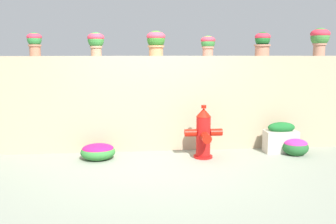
{
  "coord_description": "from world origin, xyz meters",
  "views": [
    {
      "loc": [
        -0.32,
        -5.07,
        1.7
      ],
      "look_at": [
        0.23,
        0.9,
        0.69
      ],
      "focal_mm": 37.99,
      "sensor_mm": 36.0,
      "label": 1
    }
  ],
  "objects_px": {
    "potted_plant_5": "(262,42)",
    "flower_bush_right": "(296,146)",
    "potted_plant_4": "(208,44)",
    "fire_hydrant": "(204,134)",
    "potted_plant_3": "(156,41)",
    "potted_plant_2": "(96,41)",
    "potted_plant_6": "(320,38)",
    "planter_box": "(281,138)",
    "potted_plant_1": "(34,42)",
    "flower_bush_left": "(98,151)"
  },
  "relations": [
    {
      "from": "flower_bush_left",
      "to": "potted_plant_2",
      "type": "bearing_deg",
      "value": 93.62
    },
    {
      "from": "flower_bush_left",
      "to": "potted_plant_1",
      "type": "bearing_deg",
      "value": 150.68
    },
    {
      "from": "potted_plant_4",
      "to": "planter_box",
      "type": "height_order",
      "value": "potted_plant_4"
    },
    {
      "from": "potted_plant_2",
      "to": "fire_hydrant",
      "type": "xyz_separation_m",
      "value": [
        1.74,
        -0.68,
        -1.49
      ]
    },
    {
      "from": "potted_plant_3",
      "to": "planter_box",
      "type": "distance_m",
      "value": 2.71
    },
    {
      "from": "potted_plant_3",
      "to": "flower_bush_right",
      "type": "distance_m",
      "value": 2.95
    },
    {
      "from": "potted_plant_5",
      "to": "potted_plant_6",
      "type": "relative_size",
      "value": 0.86
    },
    {
      "from": "flower_bush_left",
      "to": "flower_bush_right",
      "type": "distance_m",
      "value": 3.27
    },
    {
      "from": "potted_plant_3",
      "to": "potted_plant_6",
      "type": "height_order",
      "value": "potted_plant_6"
    },
    {
      "from": "potted_plant_4",
      "to": "potted_plant_5",
      "type": "bearing_deg",
      "value": 0.61
    },
    {
      "from": "potted_plant_2",
      "to": "planter_box",
      "type": "relative_size",
      "value": 0.72
    },
    {
      "from": "potted_plant_3",
      "to": "potted_plant_4",
      "type": "distance_m",
      "value": 0.9
    },
    {
      "from": "potted_plant_1",
      "to": "flower_bush_left",
      "type": "relative_size",
      "value": 0.7
    },
    {
      "from": "potted_plant_4",
      "to": "fire_hydrant",
      "type": "relative_size",
      "value": 0.4
    },
    {
      "from": "potted_plant_5",
      "to": "flower_bush_right",
      "type": "bearing_deg",
      "value": -58.46
    },
    {
      "from": "flower_bush_right",
      "to": "potted_plant_6",
      "type": "bearing_deg",
      "value": 44.41
    },
    {
      "from": "potted_plant_3",
      "to": "flower_bush_left",
      "type": "distance_m",
      "value": 2.1
    },
    {
      "from": "potted_plant_6",
      "to": "planter_box",
      "type": "bearing_deg",
      "value": -151.92
    },
    {
      "from": "potted_plant_2",
      "to": "fire_hydrant",
      "type": "bearing_deg",
      "value": -21.49
    },
    {
      "from": "potted_plant_3",
      "to": "flower_bush_left",
      "type": "relative_size",
      "value": 0.78
    },
    {
      "from": "potted_plant_1",
      "to": "potted_plant_4",
      "type": "distance_m",
      "value": 2.93
    },
    {
      "from": "potted_plant_1",
      "to": "potted_plant_2",
      "type": "xyz_separation_m",
      "value": [
        1.0,
        0.01,
        0.01
      ]
    },
    {
      "from": "potted_plant_1",
      "to": "flower_bush_right",
      "type": "distance_m",
      "value": 4.69
    },
    {
      "from": "potted_plant_4",
      "to": "planter_box",
      "type": "distance_m",
      "value": 2.05
    },
    {
      "from": "fire_hydrant",
      "to": "potted_plant_4",
      "type": "bearing_deg",
      "value": 74.85
    },
    {
      "from": "potted_plant_3",
      "to": "potted_plant_2",
      "type": "bearing_deg",
      "value": -179.02
    },
    {
      "from": "flower_bush_left",
      "to": "flower_bush_right",
      "type": "height_order",
      "value": "flower_bush_right"
    },
    {
      "from": "potted_plant_4",
      "to": "flower_bush_left",
      "type": "relative_size",
      "value": 0.63
    },
    {
      "from": "potted_plant_3",
      "to": "potted_plant_4",
      "type": "relative_size",
      "value": 1.23
    },
    {
      "from": "potted_plant_3",
      "to": "planter_box",
      "type": "xyz_separation_m",
      "value": [
        2.1,
        -0.5,
        -1.64
      ]
    },
    {
      "from": "potted_plant_4",
      "to": "planter_box",
      "type": "xyz_separation_m",
      "value": [
        1.2,
        -0.48,
        -1.59
      ]
    },
    {
      "from": "potted_plant_6",
      "to": "potted_plant_5",
      "type": "bearing_deg",
      "value": 176.43
    },
    {
      "from": "potted_plant_2",
      "to": "potted_plant_5",
      "type": "relative_size",
      "value": 0.95
    },
    {
      "from": "potted_plant_2",
      "to": "planter_box",
      "type": "height_order",
      "value": "potted_plant_2"
    },
    {
      "from": "potted_plant_5",
      "to": "flower_bush_right",
      "type": "height_order",
      "value": "potted_plant_5"
    },
    {
      "from": "potted_plant_6",
      "to": "flower_bush_right",
      "type": "distance_m",
      "value": 1.99
    },
    {
      "from": "potted_plant_1",
      "to": "potted_plant_6",
      "type": "bearing_deg",
      "value": -0.52
    },
    {
      "from": "potted_plant_1",
      "to": "potted_plant_6",
      "type": "height_order",
      "value": "potted_plant_6"
    },
    {
      "from": "fire_hydrant",
      "to": "flower_bush_left",
      "type": "height_order",
      "value": "fire_hydrant"
    },
    {
      "from": "fire_hydrant",
      "to": "potted_plant_6",
      "type": "bearing_deg",
      "value": 16.03
    },
    {
      "from": "potted_plant_2",
      "to": "potted_plant_6",
      "type": "distance_m",
      "value": 3.92
    },
    {
      "from": "flower_bush_right",
      "to": "potted_plant_2",
      "type": "bearing_deg",
      "value": 168.76
    },
    {
      "from": "potted_plant_2",
      "to": "potted_plant_4",
      "type": "bearing_deg",
      "value": -0.1
    },
    {
      "from": "fire_hydrant",
      "to": "flower_bush_right",
      "type": "bearing_deg",
      "value": 0.98
    },
    {
      "from": "potted_plant_1",
      "to": "potted_plant_4",
      "type": "xyz_separation_m",
      "value": [
        2.93,
        0.01,
        -0.03
      ]
    },
    {
      "from": "potted_plant_6",
      "to": "flower_bush_right",
      "type": "bearing_deg",
      "value": -135.59
    },
    {
      "from": "potted_plant_3",
      "to": "flower_bush_left",
      "type": "height_order",
      "value": "potted_plant_3"
    },
    {
      "from": "fire_hydrant",
      "to": "planter_box",
      "type": "height_order",
      "value": "fire_hydrant"
    },
    {
      "from": "flower_bush_right",
      "to": "planter_box",
      "type": "bearing_deg",
      "value": 137.4
    },
    {
      "from": "flower_bush_left",
      "to": "potted_plant_3",
      "type": "bearing_deg",
      "value": 32.12
    }
  ]
}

